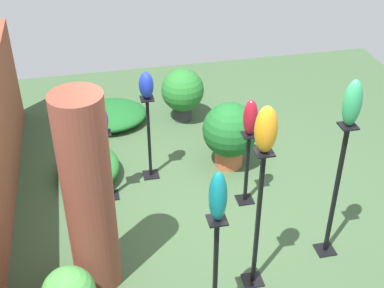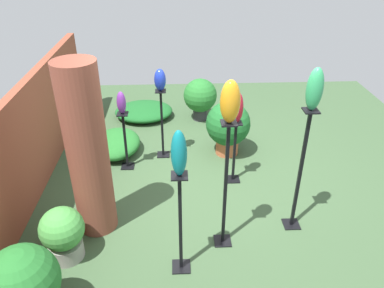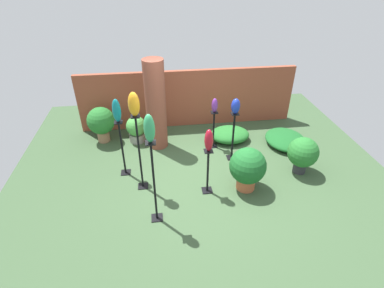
{
  "view_description": "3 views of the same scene",
  "coord_description": "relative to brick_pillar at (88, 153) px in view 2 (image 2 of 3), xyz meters",
  "views": [
    {
      "loc": [
        -4.77,
        1.29,
        4.13
      ],
      "look_at": [
        -0.24,
        0.32,
        1.09
      ],
      "focal_mm": 50.0,
      "sensor_mm": 36.0,
      "label": 1
    },
    {
      "loc": [
        -4.47,
        0.41,
        3.23
      ],
      "look_at": [
        -0.26,
        0.22,
        0.79
      ],
      "focal_mm": 35.0,
      "sensor_mm": 36.0,
      "label": 2
    },
    {
      "loc": [
        -0.85,
        -4.81,
        3.94
      ],
      "look_at": [
        -0.19,
        0.18,
        0.75
      ],
      "focal_mm": 28.0,
      "sensor_mm": 36.0,
      "label": 3
    }
  ],
  "objects": [
    {
      "name": "potted_plant_walkway_edge",
      "position": [
        -1.33,
        0.38,
        -0.52
      ],
      "size": [
        0.66,
        0.66,
        0.89
      ],
      "color": "#936B4C",
      "rests_on": "ground"
    },
    {
      "name": "foliage_bed_east",
      "position": [
        1.77,
        0.0,
        -0.9
      ],
      "size": [
        0.97,
        0.78,
        0.31
      ],
      "primitive_type": "ellipsoid",
      "color": "#236B28",
      "rests_on": "ground"
    },
    {
      "name": "ground_plane",
      "position": [
        0.86,
        -1.41,
        -1.05
      ],
      "size": [
        8.0,
        8.0,
        0.0
      ],
      "primitive_type": "plane",
      "color": "#385133"
    },
    {
      "name": "art_vase_ruby",
      "position": [
        0.89,
        -1.81,
        0.11
      ],
      "size": [
        0.16,
        0.16,
        0.44
      ],
      "primitive_type": "ellipsoid",
      "color": "maroon",
      "rests_on": "pedestal_ruby"
    },
    {
      "name": "pedestal_amber",
      "position": [
        -0.36,
        -1.51,
        -0.32
      ],
      "size": [
        0.2,
        0.2,
        1.58
      ],
      "color": "black",
      "rests_on": "ground"
    },
    {
      "name": "art_vase_teal",
      "position": [
        -0.73,
        -1.02,
        0.41
      ],
      "size": [
        0.16,
        0.15,
        0.47
      ],
      "primitive_type": "ellipsoid",
      "color": "#0F727A",
      "rests_on": "pedestal_teal"
    },
    {
      "name": "brick_wall_back",
      "position": [
        0.86,
        0.97,
        -0.3
      ],
      "size": [
        5.6,
        0.12,
        1.51
      ],
      "primitive_type": "cube",
      "color": "brown",
      "rests_on": "ground"
    },
    {
      "name": "foliage_bed_west",
      "position": [
        3.08,
        -0.36,
        -0.93
      ],
      "size": [
        0.96,
        1.12,
        0.25
      ],
      "primitive_type": "ellipsoid",
      "color": "#195923",
      "rests_on": "ground"
    },
    {
      "name": "pedestal_ruby",
      "position": [
        0.89,
        -1.81,
        -0.63
      ],
      "size": [
        0.2,
        0.2,
        0.95
      ],
      "color": "black",
      "rests_on": "ground"
    },
    {
      "name": "art_vase_cobalt",
      "position": [
        1.63,
        -0.77,
        0.24
      ],
      "size": [
        0.19,
        0.17,
        0.34
      ],
      "primitive_type": "ellipsoid",
      "color": "#192D9E",
      "rests_on": "pedestal_cobalt"
    },
    {
      "name": "art_vase_jade",
      "position": [
        -0.11,
        -2.41,
        0.76
      ],
      "size": [
        0.17,
        0.17,
        0.46
      ],
      "primitive_type": "ellipsoid",
      "color": "#2D9356",
      "rests_on": "pedestal_jade"
    },
    {
      "name": "potted_plant_mid_right",
      "position": [
        -0.51,
        0.27,
        -0.71
      ],
      "size": [
        0.49,
        0.49,
        0.65
      ],
      "color": "gray",
      "rests_on": "ground"
    },
    {
      "name": "pedestal_jade",
      "position": [
        -0.11,
        -2.41,
        -0.32
      ],
      "size": [
        0.2,
        0.2,
        1.58
      ],
      "color": "black",
      "rests_on": "ground"
    },
    {
      "name": "potted_plant_mid_left",
      "position": [
        1.66,
        -1.82,
        -0.55
      ],
      "size": [
        0.71,
        0.71,
        0.89
      ],
      "color": "#B25B38",
      "rests_on": "ground"
    },
    {
      "name": "pedestal_cobalt",
      "position": [
        1.63,
        -0.77,
        -0.54
      ],
      "size": [
        0.2,
        0.2,
        1.13
      ],
      "color": "black",
      "rests_on": "ground"
    },
    {
      "name": "brick_pillar",
      "position": [
        0.0,
        0.0,
        0.0
      ],
      "size": [
        0.46,
        0.46,
        2.11
      ],
      "primitive_type": "cylinder",
      "color": "brown",
      "rests_on": "ground"
    },
    {
      "name": "pedestal_teal",
      "position": [
        -0.73,
        -1.02,
        -0.49
      ],
      "size": [
        0.2,
        0.2,
        1.23
      ],
      "color": "black",
      "rests_on": "ground"
    },
    {
      "name": "pedestal_violet",
      "position": [
        1.31,
        -0.22,
        -0.64
      ],
      "size": [
        0.2,
        0.2,
        0.92
      ],
      "color": "black",
      "rests_on": "ground"
    },
    {
      "name": "art_vase_violet",
      "position": [
        1.31,
        -0.22,
        0.03
      ],
      "size": [
        0.14,
        0.13,
        0.33
      ],
      "primitive_type": "ellipsoid",
      "color": "#6B2D8C",
      "rests_on": "pedestal_violet"
    },
    {
      "name": "potted_plant_back_center",
      "position": [
        2.94,
        -1.45,
        -0.58
      ],
      "size": [
        0.63,
        0.63,
        0.81
      ],
      "color": "#2D2D33",
      "rests_on": "ground"
    },
    {
      "name": "art_vase_amber",
      "position": [
        -0.36,
        -1.51,
        0.75
      ],
      "size": [
        0.2,
        0.2,
        0.44
      ],
      "primitive_type": "ellipsoid",
      "color": "orange",
      "rests_on": "pedestal_amber"
    }
  ]
}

